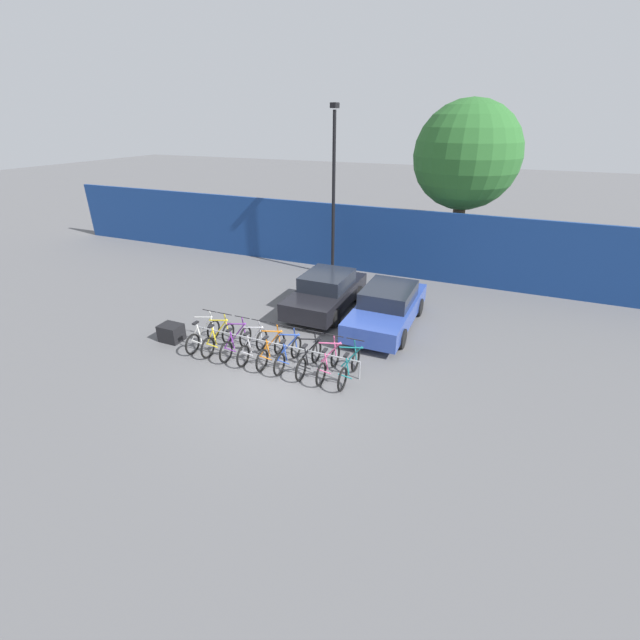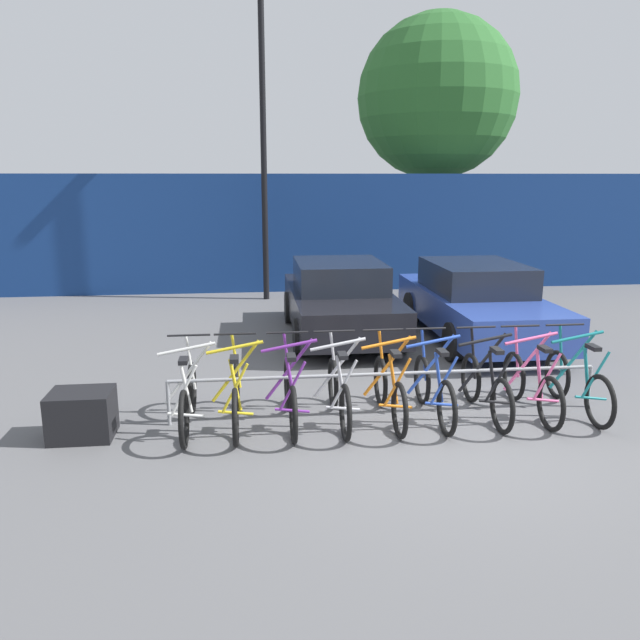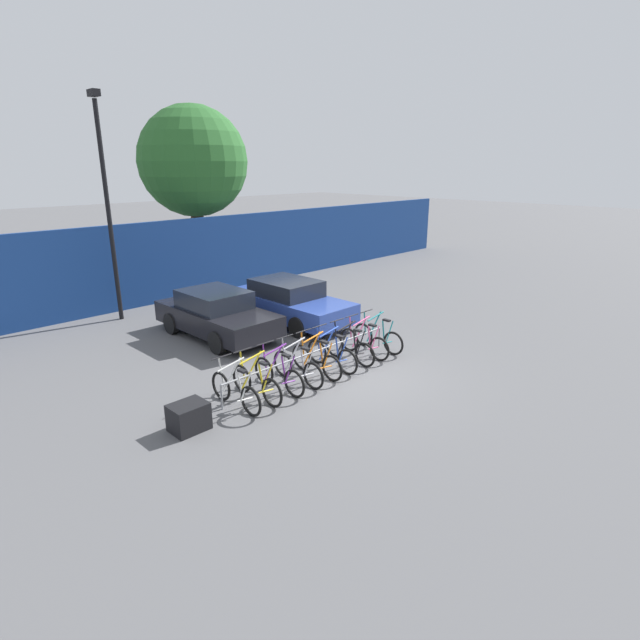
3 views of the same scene
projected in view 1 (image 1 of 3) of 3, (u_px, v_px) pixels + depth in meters
name	position (u px, v px, depth m)	size (l,w,h in m)	color
ground_plane	(282.00, 375.00, 11.99)	(120.00, 120.00, 0.00)	#59595B
hoarding_wall	(380.00, 241.00, 19.22)	(36.00, 0.16, 3.00)	navy
bike_rack	(273.00, 345.00, 12.56)	(5.39, 0.04, 0.57)	gray
bicycle_white	(203.00, 335.00, 13.36)	(0.68, 1.71, 1.05)	black
bicycle_yellow	(218.00, 339.00, 13.16)	(0.68, 1.71, 1.05)	black
bicycle_purple	(236.00, 343.00, 12.92)	(0.68, 1.71, 1.05)	black
bicycle_silver	(253.00, 346.00, 12.71)	(0.68, 1.71, 1.05)	black
bicycle_orange	(271.00, 351.00, 12.49)	(0.68, 1.71, 1.05)	black
bicycle_blue	(288.00, 354.00, 12.29)	(0.68, 1.71, 1.05)	black
bicycle_black	(309.00, 359.00, 12.05)	(0.68, 1.71, 1.05)	black
bicycle_pink	(328.00, 363.00, 11.84)	(0.68, 1.71, 1.05)	black
bicycle_teal	(349.00, 368.00, 11.62)	(0.68, 1.71, 1.05)	black
car_black	(326.00, 292.00, 15.83)	(1.91, 4.19, 1.40)	black
car_blue	(387.00, 307.00, 14.56)	(1.91, 4.57, 1.40)	#2D479E
lamp_post	(334.00, 187.00, 18.04)	(0.24, 0.44, 7.07)	black
cargo_crate	(171.00, 333.00, 13.74)	(0.70, 0.56, 0.55)	black
tree_behind_hoarding	(467.00, 157.00, 18.10)	(4.46, 4.46, 7.31)	brown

